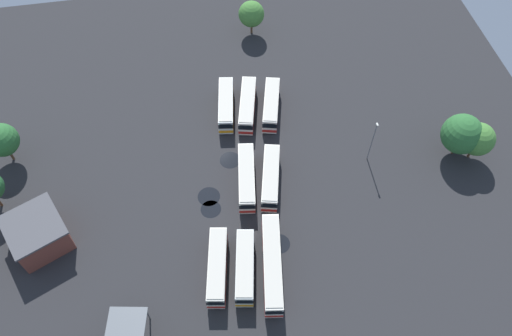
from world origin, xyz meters
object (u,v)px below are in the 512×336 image
bus_row2_slot2 (272,264)px  lamp_post_by_building (372,141)px  bus_row2_slot1 (245,267)px  tree_east_edge (478,139)px  bus_row1_slot1 (247,178)px  depot_building (38,233)px  bus_row1_slot2 (271,178)px  tree_northeast (251,14)px  bus_row2_slot0 (217,267)px  tree_west_edge (462,134)px  bus_row0_slot1 (247,105)px  bus_row0_slot2 (271,105)px  tree_northwest (1,140)px  bus_row0_slot0 (226,105)px

bus_row2_slot2 → lamp_post_by_building: (-17.12, 20.12, 3.13)m
bus_row2_slot1 → tree_east_edge: 43.96m
bus_row1_slot1 → depot_building: (4.86, -32.62, 0.71)m
bus_row2_slot1 → bus_row1_slot2: bearing=155.6°
bus_row2_slot2 → lamp_post_by_building: bearing=130.4°
tree_northeast → bus_row2_slot1: bearing=-10.9°
bus_row2_slot0 → tree_west_edge: (-14.82, 42.96, 3.32)m
bus_row0_slot1 → lamp_post_by_building: size_ratio=1.28×
bus_row0_slot2 → tree_west_edge: tree_west_edge is taller
lamp_post_by_building → depot_building: bearing=-83.2°
bus_row1_slot2 → bus_row2_slot2: size_ratio=0.77×
bus_row0_slot1 → tree_northwest: bearing=-85.3°
bus_row1_slot2 → bus_row0_slot0: bearing=-164.0°
lamp_post_by_building → tree_northeast: 38.42m
depot_building → tree_northwest: size_ratio=1.37×
bus_row2_slot1 → bus_row2_slot2: bearing=88.4°
bus_row2_slot0 → tree_west_edge: 45.57m
tree_northeast → bus_row2_slot2: bearing=-6.6°
tree_northeast → tree_west_edge: (37.24, 28.85, 0.47)m
bus_row0_slot2 → depot_building: bearing=-63.5°
lamp_post_by_building → tree_west_edge: lamp_post_by_building is taller
bus_row0_slot0 → bus_row1_slot1: size_ratio=0.94×
lamp_post_by_building → tree_east_edge: bearing=81.3°
bus_row2_slot1 → tree_northeast: (-52.81, 10.17, 2.85)m
bus_row2_slot1 → tree_east_edge: bearing=109.1°
bus_row0_slot2 → tree_northwest: tree_northwest is taller
tree_east_edge → bus_row2_slot0: bearing=-73.3°
tree_northeast → tree_east_edge: size_ratio=0.97×
tree_northwest → depot_building: bearing=19.4°
tree_west_edge → tree_northwest: bearing=-99.2°
bus_row0_slot2 → tree_west_edge: (14.86, 29.12, 3.32)m
bus_row2_slot2 → tree_west_edge: 38.51m
lamp_post_by_building → bus_row2_slot0: bearing=-59.9°
bus_row1_slot2 → depot_building: depot_building is taller
depot_building → tree_northeast: 58.13m
bus_row1_slot2 → bus_row2_slot2: 15.16m
bus_row2_slot2 → bus_row0_slot0: bearing=-176.1°
bus_row2_slot1 → tree_west_edge: (-15.57, 39.03, 3.32)m
bus_row0_slot2 → tree_northeast: 22.56m
bus_row1_slot1 → lamp_post_by_building: (-1.53, 21.28, 3.13)m
lamp_post_by_building → tree_east_edge: size_ratio=1.21×
bus_row0_slot2 → bus_row2_slot2: (30.54, -5.89, 0.00)m
bus_row0_slot2 → tree_northwest: size_ratio=1.39×
tree_northwest → bus_row2_slot0: bearing=49.8°
bus_row2_slot0 → bus_row2_slot1: bearing=79.3°
bus_row2_slot0 → tree_east_edge: (-13.62, 45.38, 2.92)m
bus_row0_slot2 → bus_row2_slot0: bearing=-25.0°
bus_row1_slot1 → tree_northeast: bearing=168.9°
bus_row0_slot2 → bus_row2_slot0: same height
tree_northwest → tree_west_edge: bearing=80.8°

